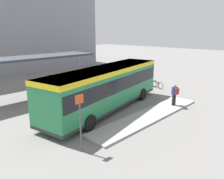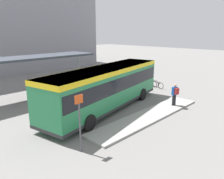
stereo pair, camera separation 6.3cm
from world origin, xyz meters
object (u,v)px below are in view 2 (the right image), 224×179
city_bus (107,85)px  platform_sign (80,121)px  bicycle_yellow (152,83)px  pedestrian_waiting (175,93)px  potted_planter_near_shelter (74,90)px  bicycle_black (158,85)px

city_bus → platform_sign: 5.97m
bicycle_yellow → pedestrian_waiting: bearing=141.2°
city_bus → pedestrian_waiting: size_ratio=6.97×
potted_planter_near_shelter → platform_sign: platform_sign is taller
city_bus → bicycle_black: (7.87, 0.76, -1.46)m
city_bus → bicycle_black: 8.04m
bicycle_black → potted_planter_near_shelter: (-7.90, 3.16, 0.38)m
bicycle_black → potted_planter_near_shelter: 8.52m
platform_sign → potted_planter_near_shelter: bearing=55.8°
city_bus → platform_sign: size_ratio=4.14×
bicycle_black → bicycle_yellow: size_ratio=0.96×
city_bus → platform_sign: city_bus is taller
bicycle_black → city_bus: bearing=104.6°
city_bus → pedestrian_waiting: 5.16m
pedestrian_waiting → platform_sign: 8.87m
bicycle_black → platform_sign: 13.51m
city_bus → bicycle_black: bearing=-5.7°
platform_sign → city_bus: bearing=33.9°
pedestrian_waiting → potted_planter_near_shelter: 8.22m
pedestrian_waiting → bicycle_black: 5.72m
pedestrian_waiting → bicycle_yellow: 6.52m
pedestrian_waiting → platform_sign: size_ratio=0.59×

